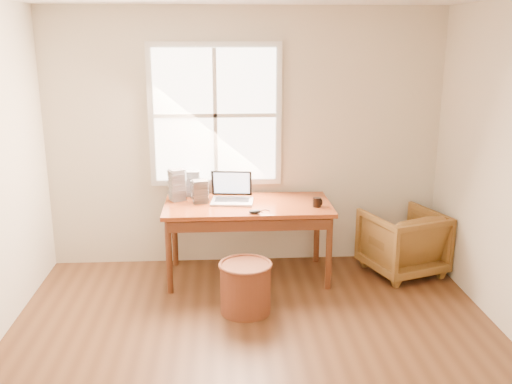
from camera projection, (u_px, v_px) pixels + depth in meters
room_shell at (256, 191)px, 3.76m from camera, size 4.04×4.54×2.64m
desk at (248, 206)px, 5.49m from camera, size 1.60×0.80×0.04m
armchair at (403, 242)px, 5.69m from camera, size 0.88×0.89×0.64m
wicker_stool at (246, 288)px, 4.89m from camera, size 0.56×0.56×0.43m
laptop at (232, 189)px, 5.47m from camera, size 0.41×0.43×0.28m
mouse at (255, 212)px, 5.17m from camera, size 0.11×0.07×0.04m
coffee_mug at (317, 202)px, 5.37m from camera, size 0.10×0.10×0.09m
cd_stack_a at (193, 183)px, 5.72m from camera, size 0.13×0.12×0.26m
cd_stack_b at (200, 191)px, 5.50m from camera, size 0.16×0.14×0.22m
cd_stack_c at (177, 185)px, 5.56m from camera, size 0.18×0.17×0.31m
cd_stack_d at (198, 188)px, 5.69m from camera, size 0.15×0.14×0.18m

